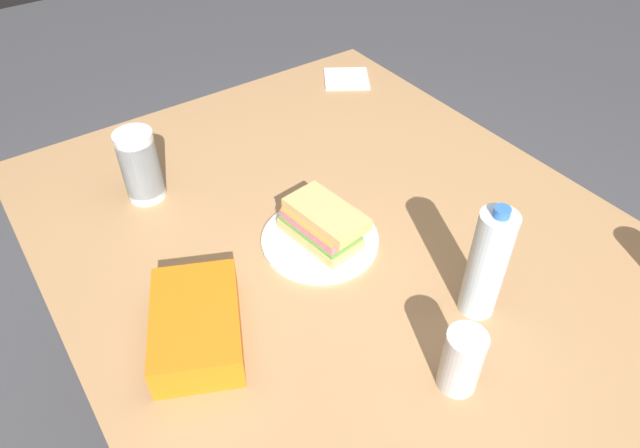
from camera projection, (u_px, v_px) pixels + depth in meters
name	position (u px, v px, depth m)	size (l,w,h in m)	color
ground_plane	(344.00, 435.00, 1.69)	(8.00, 8.00, 0.00)	#4C4C51
dining_table	(353.00, 279.00, 1.23)	(1.49, 1.12, 0.77)	tan
paper_plate	(320.00, 240.00, 1.19)	(0.24, 0.24, 0.01)	white
sandwich	(322.00, 223.00, 1.15)	(0.19, 0.12, 0.08)	#DBB26B
chip_bag	(197.00, 325.00, 0.99)	(0.23, 0.15, 0.07)	orange
water_bottle_tall	(487.00, 264.00, 0.99)	(0.07, 0.07, 0.24)	silver
plastic_cup_stack	(140.00, 166.00, 1.25)	(0.08, 0.08, 0.17)	silver
soda_can_silver	(462.00, 360.00, 0.90)	(0.07, 0.07, 0.12)	silver
paper_napkin	(346.00, 79.00, 1.71)	(0.13, 0.13, 0.01)	white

